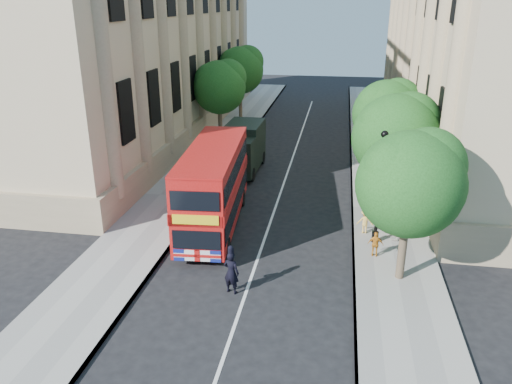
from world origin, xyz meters
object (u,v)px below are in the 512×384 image
at_px(double_decker_bus, 214,185).
at_px(woman_pedestrian, 397,224).
at_px(box_van, 242,149).
at_px(police_constable, 231,272).
at_px(lamp_post, 379,193).

distance_m(double_decker_bus, woman_pedestrian, 8.65).
height_order(box_van, woman_pedestrian, box_van).
distance_m(police_constable, woman_pedestrian, 8.44).
xyz_separation_m(double_decker_bus, police_constable, (2.06, -5.60, -1.31)).
relative_size(lamp_post, box_van, 0.97).
relative_size(lamp_post, double_decker_bus, 0.60).
relative_size(lamp_post, woman_pedestrian, 3.29).
relative_size(double_decker_bus, police_constable, 5.04).
bearing_deg(police_constable, lamp_post, -122.09).
bearing_deg(lamp_post, double_decker_bus, 175.50).
height_order(lamp_post, box_van, lamp_post).
distance_m(double_decker_bus, police_constable, 6.11).
bearing_deg(double_decker_bus, woman_pedestrian, -5.89).
distance_m(lamp_post, box_van, 12.11).
relative_size(lamp_post, police_constable, 3.02).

